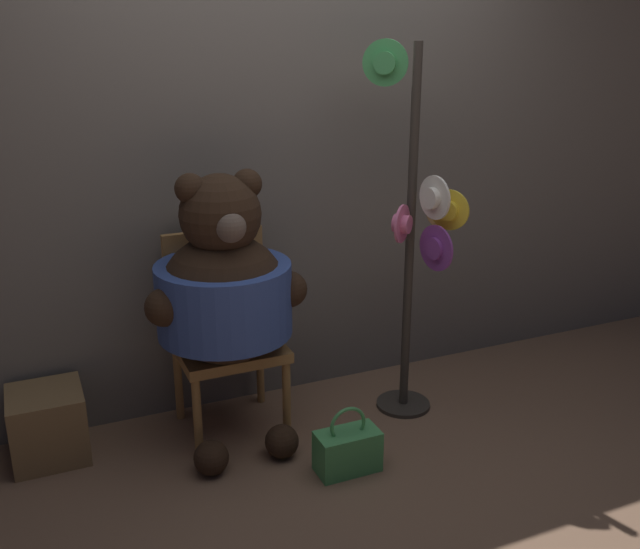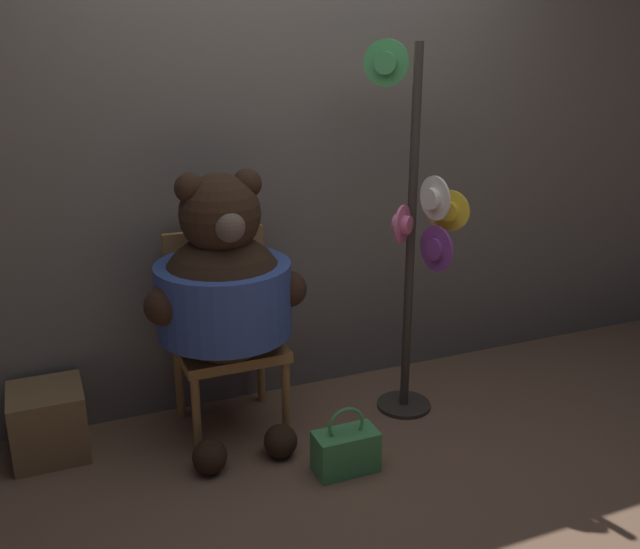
{
  "view_description": "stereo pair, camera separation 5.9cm",
  "coord_description": "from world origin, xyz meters",
  "views": [
    {
      "loc": [
        -1.24,
        -2.61,
        1.86
      ],
      "look_at": [
        0.03,
        0.31,
        0.78
      ],
      "focal_mm": 40.0,
      "sensor_mm": 36.0,
      "label": 1
    },
    {
      "loc": [
        -1.18,
        -2.64,
        1.86
      ],
      "look_at": [
        0.03,
        0.31,
        0.78
      ],
      "focal_mm": 40.0,
      "sensor_mm": 36.0,
      "label": 2
    }
  ],
  "objects": [
    {
      "name": "hat_display_rack",
      "position": [
        0.5,
        0.22,
        0.94
      ],
      "size": [
        0.47,
        0.45,
        1.84
      ],
      "color": "#332D28",
      "rests_on": "ground_plane"
    },
    {
      "name": "ground_plane",
      "position": [
        0.0,
        0.0,
        0.0
      ],
      "size": [
        14.0,
        14.0,
        0.0
      ],
      "primitive_type": "plane",
      "color": "brown"
    },
    {
      "name": "wooden_crate",
      "position": [
        -1.24,
        0.51,
        0.16
      ],
      "size": [
        0.33,
        0.33,
        0.33
      ],
      "color": "brown",
      "rests_on": "ground_plane"
    },
    {
      "name": "chair",
      "position": [
        -0.4,
        0.5,
        0.51
      ],
      "size": [
        0.49,
        0.45,
        0.96
      ],
      "color": "#9E703D",
      "rests_on": "ground_plane"
    },
    {
      "name": "handbag_on_ground",
      "position": [
        -0.03,
        -0.14,
        0.1
      ],
      "size": [
        0.28,
        0.15,
        0.32
      ],
      "color": "#479E56",
      "rests_on": "ground_plane"
    },
    {
      "name": "teddy_bear",
      "position": [
        -0.43,
        0.34,
        0.75
      ],
      "size": [
        0.75,
        0.66,
        1.3
      ],
      "color": "black",
      "rests_on": "ground_plane"
    },
    {
      "name": "wall_back",
      "position": [
        0.0,
        0.75,
        1.13
      ],
      "size": [
        8.0,
        0.1,
        2.27
      ],
      "color": "#66605B",
      "rests_on": "ground_plane"
    }
  ]
}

